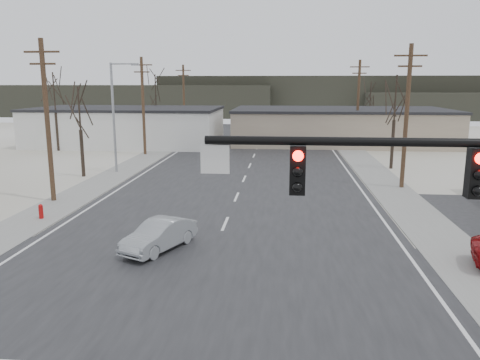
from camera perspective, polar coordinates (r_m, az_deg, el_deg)
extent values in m
plane|color=white|center=(17.55, -5.15, -13.09)|extent=(140.00, 140.00, 0.00)
cube|color=black|center=(31.66, -0.25, -1.68)|extent=(18.00, 110.00, 0.05)
cube|color=black|center=(17.54, -5.15, -13.03)|extent=(90.00, 10.00, 0.04)
cube|color=gray|center=(38.86, -15.26, 0.42)|extent=(3.00, 90.00, 0.06)
cube|color=gray|center=(37.18, 17.02, -0.18)|extent=(3.00, 90.00, 0.06)
cylinder|color=black|center=(9.87, 20.61, 4.33)|extent=(8.40, 0.18, 0.18)
cube|color=black|center=(10.34, 26.80, 0.75)|extent=(0.32, 0.30, 1.00)
cube|color=black|center=(9.62, 7.02, 1.19)|extent=(0.32, 0.30, 1.00)
sphere|color=#FF0C05|center=(9.40, 7.09, 2.93)|extent=(0.22, 0.22, 0.22)
cube|color=silver|center=(9.68, -3.07, 2.54)|extent=(0.60, 0.04, 0.60)
cylinder|color=#A50C0C|center=(27.98, -23.08, -3.75)|extent=(0.24, 0.24, 0.70)
sphere|color=#A50C0C|center=(27.88, -23.15, -2.95)|extent=(0.24, 0.24, 0.24)
cube|color=silver|center=(59.04, -13.54, 6.26)|extent=(22.00, 12.00, 4.20)
cube|color=black|center=(58.89, -13.65, 8.44)|extent=(22.30, 12.30, 0.30)
cube|color=tan|center=(60.30, 12.05, 6.34)|extent=(26.00, 14.00, 4.00)
cube|color=black|center=(60.15, 12.14, 8.38)|extent=(26.30, 14.30, 0.30)
cylinder|color=#4E3724|center=(31.32, -22.42, 6.52)|extent=(0.30, 0.30, 10.00)
cube|color=#4E3724|center=(31.28, -23.04, 14.19)|extent=(2.20, 0.12, 0.12)
cube|color=#4E3724|center=(31.25, -22.93, 12.91)|extent=(1.60, 0.12, 0.12)
cylinder|color=#4E3724|center=(49.87, -11.72, 8.75)|extent=(0.30, 0.30, 10.00)
cube|color=#4E3724|center=(49.85, -11.92, 13.57)|extent=(2.20, 0.12, 0.12)
cube|color=#4E3724|center=(49.83, -11.88, 12.77)|extent=(1.60, 0.12, 0.12)
cylinder|color=#4E3724|center=(69.23, -6.86, 9.65)|extent=(0.30, 0.30, 10.00)
cube|color=#4E3724|center=(69.22, -6.94, 13.13)|extent=(2.20, 0.12, 0.12)
cube|color=#4E3724|center=(69.20, -6.93, 12.55)|extent=(1.60, 0.12, 0.12)
cylinder|color=#4E3724|center=(34.79, 19.62, 7.15)|extent=(0.30, 0.30, 10.00)
cube|color=#4E3724|center=(34.76, 20.10, 14.06)|extent=(2.20, 0.12, 0.12)
cube|color=#4E3724|center=(34.73, 20.02, 12.91)|extent=(1.60, 0.12, 0.12)
cylinder|color=#4E3724|center=(56.35, 14.18, 8.94)|extent=(0.30, 0.30, 10.00)
cube|color=#4E3724|center=(56.33, 14.40, 13.21)|extent=(2.20, 0.12, 0.12)
cube|color=#4E3724|center=(56.31, 14.36, 12.50)|extent=(1.60, 0.12, 0.12)
cylinder|color=gray|center=(40.28, -15.15, 7.23)|extent=(0.20, 0.20, 9.00)
cylinder|color=gray|center=(39.87, -14.11, 13.58)|extent=(2.00, 0.12, 0.12)
cube|color=gray|center=(39.55, -12.70, 13.59)|extent=(0.60, 0.25, 0.18)
cylinder|color=#31271E|center=(39.46, -18.68, 3.10)|extent=(0.28, 0.28, 3.75)
cylinder|color=#31271E|center=(39.14, -19.00, 7.99)|extent=(0.14, 0.14, 3.75)
cylinder|color=#31271E|center=(43.04, 18.09, 4.14)|extent=(0.28, 0.28, 4.25)
cylinder|color=#31271E|center=(42.75, 18.42, 9.23)|extent=(0.14, 0.14, 4.25)
cylinder|color=#31271E|center=(64.16, -10.12, 6.94)|extent=(0.28, 0.28, 4.50)
cylinder|color=#31271E|center=(63.97, -10.25, 10.56)|extent=(0.14, 0.14, 4.50)
cylinder|color=#31271E|center=(68.92, 15.46, 6.81)|extent=(0.28, 0.28, 4.00)
cylinder|color=#31271E|center=(68.73, 15.62, 9.80)|extent=(0.14, 0.14, 4.00)
cylinder|color=#31271E|center=(55.83, -21.41, 5.64)|extent=(0.28, 0.28, 4.50)
cylinder|color=#31271E|center=(55.61, -21.72, 9.79)|extent=(0.14, 0.14, 4.50)
cube|color=#333026|center=(114.23, -14.29, 9.39)|extent=(70.00, 18.00, 7.00)
cube|color=#333026|center=(112.33, 11.64, 9.99)|extent=(80.00, 18.00, 9.00)
imported|color=gray|center=(21.30, -9.81, -6.63)|extent=(2.92, 4.23, 1.32)
imported|color=black|center=(61.57, 9.09, 5.42)|extent=(3.18, 5.45, 1.48)
imported|color=black|center=(73.35, 2.28, 6.48)|extent=(1.75, 4.00, 1.34)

